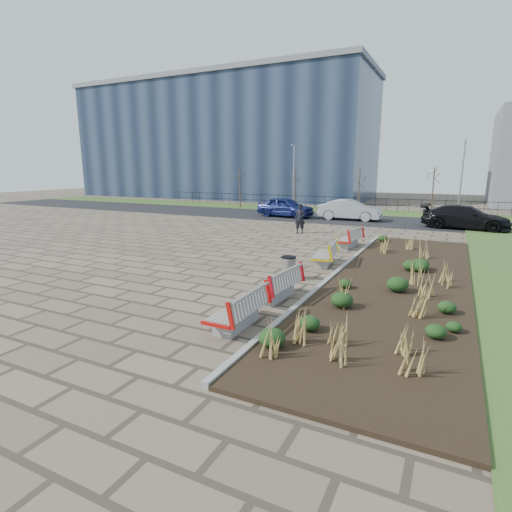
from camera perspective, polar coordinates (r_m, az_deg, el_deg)
The scene contains 22 objects.
ground at distance 12.89m, azimuth -12.06°, elevation -5.86°, with size 120.00×120.00×0.00m, color #6D5D4B.
planting_bed at distance 15.11m, azimuth 19.93°, elevation -3.41°, with size 4.50×18.00×0.10m, color black.
planting_curb at distance 15.51m, azimuth 11.38°, elevation -2.41°, with size 0.16×18.00×0.15m, color gray.
grass_verge_far at distance 38.51m, azimuth 14.79°, elevation 6.15°, with size 80.00×5.00×0.04m, color #33511E.
road at distance 32.69m, azimuth 12.61°, elevation 5.18°, with size 80.00×7.00×0.02m, color black.
bench_a at distance 10.24m, azimuth -2.79°, elevation -7.49°, with size 0.90×2.10×1.00m, color red, non-canonical shape.
bench_b at distance 12.35m, azimuth 2.83°, elevation -3.97°, with size 0.90×2.10×1.00m, color #B10B15, non-canonical shape.
bench_c at distance 16.93m, azimuth 9.66°, elevation 0.40°, with size 0.90×2.10×1.00m, color gold, non-canonical shape.
bench_d at distance 20.96m, azimuth 13.04°, elevation 2.56°, with size 0.90×2.10×1.00m, color #B4120C, non-canonical shape.
litter_bin at distance 14.59m, azimuth 4.67°, elevation -1.76°, with size 0.53×0.53×0.83m, color #B2B2B7.
pedestrian at distance 25.00m, azimuth 6.33°, elevation 5.33°, with size 0.67×0.44×1.83m, color black.
car_blue at distance 33.31m, azimuth 4.23°, elevation 6.99°, with size 1.90×4.73×1.61m, color navy.
car_silver at distance 32.04m, azimuth 13.25°, elevation 6.45°, with size 1.67×4.79×1.58m, color #9C9EA4.
car_black at distance 29.95m, azimuth 27.72°, elevation 4.94°, with size 2.20×5.41×1.57m, color black.
tree_a at distance 41.11m, azimuth -2.32°, elevation 9.75°, with size 1.40×1.40×4.00m, color #4C3D2D, non-canonical shape.
tree_b at distance 38.59m, azimuth 5.63°, elevation 9.52°, with size 1.40×1.40×4.00m, color #4C3D2D, non-canonical shape.
tree_c at distance 36.89m, azimuth 14.48°, elevation 9.05°, with size 1.40×1.40×4.00m, color #4C3D2D, non-canonical shape.
tree_d at distance 36.11m, azimuth 23.91°, elevation 8.33°, with size 1.40×1.40×4.00m, color #4C3D2D, non-canonical shape.
lamp_west at distance 38.09m, azimuth 5.39°, elevation 10.99°, with size 0.24×0.60×6.00m, color gray, non-canonical shape.
lamp_east at distance 35.53m, azimuth 27.27°, elevation 9.58°, with size 0.24×0.60×6.00m, color gray, non-canonical shape.
railing_fence at distance 39.91m, azimuth 15.29°, elevation 7.22°, with size 44.00×0.10×1.20m, color black, non-canonical shape.
building_glass at distance 57.86m, azimuth -4.73°, elevation 15.91°, with size 40.00×14.00×15.00m, color #192338.
Camera 1 is at (7.72, -9.52, 3.99)m, focal length 28.00 mm.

